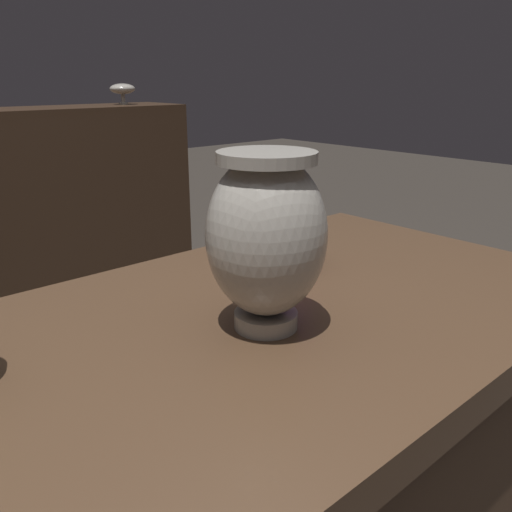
{
  "coord_description": "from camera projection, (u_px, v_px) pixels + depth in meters",
  "views": [
    {
      "loc": [
        -0.47,
        -0.54,
        1.13
      ],
      "look_at": [
        -0.0,
        -0.02,
        0.9
      ],
      "focal_mm": 37.85,
      "sensor_mm": 36.0,
      "label": 1
    }
  ],
  "objects": [
    {
      "name": "shelf_vase_far_right",
      "position": [
        122.0,
        89.0,
        2.93
      ],
      "size": [
        0.14,
        0.14,
        0.11
      ],
      "color": "gray",
      "rests_on": "back_display_shelf"
    },
    {
      "name": "vase_left_accent",
      "position": [
        291.0,
        230.0,
        0.98
      ],
      "size": [
        0.12,
        0.12,
        0.21
      ],
      "color": "#7A388E",
      "rests_on": "display_plinth"
    },
    {
      "name": "vase_centerpiece",
      "position": [
        266.0,
        235.0,
        0.72
      ],
      "size": [
        0.16,
        0.16,
        0.24
      ],
      "color": "gray",
      "rests_on": "display_plinth"
    }
  ]
}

